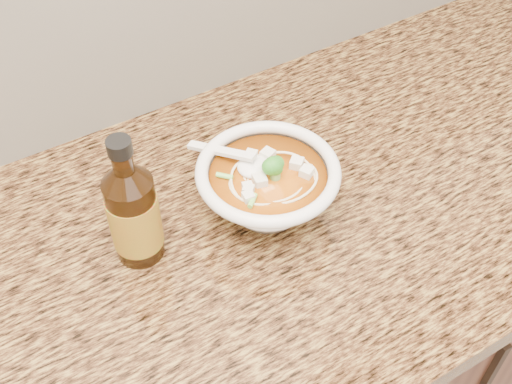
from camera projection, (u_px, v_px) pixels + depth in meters
counter_slab at (79, 307)px, 0.88m from camera, size 4.00×0.68×0.04m
soup_bowl at (268, 189)px, 0.94m from camera, size 0.21×0.22×0.12m
hot_sauce_bottle at (134, 214)px, 0.86m from camera, size 0.09×0.09×0.21m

